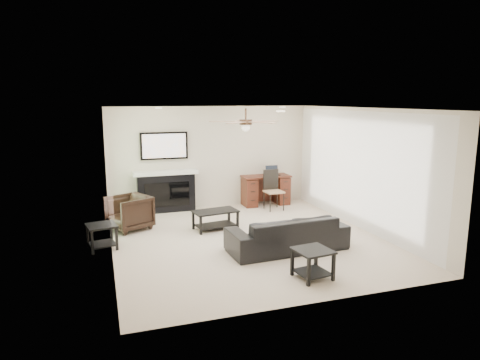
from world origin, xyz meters
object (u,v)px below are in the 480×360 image
Objects in this scene: armchair at (129,213)px; desk at (266,190)px; sofa at (287,233)px; coffee_table at (215,220)px; fireplace_unit at (166,173)px.

armchair is 3.64m from desk.
sofa is 2.37× the size of coffee_table.
armchair is 1.79m from coffee_table.
sofa is 1.84m from coffee_table.
sofa is at bearing -69.24° from coffee_table.
desk is at bearing 81.23° from armchair.
coffee_table is 2.04m from fireplace_unit.
fireplace_unit is 1.57× the size of desk.
fireplace_unit is (-1.64, 3.34, 0.64)m from sofa.
desk is (3.47, 1.10, 0.02)m from armchair.
armchair is at bearing -162.36° from desk.
armchair is at bearing 153.47° from coffee_table.
armchair is 0.87× the size of coffee_table.
fireplace_unit reaches higher than armchair.
sofa is 3.37m from armchair.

